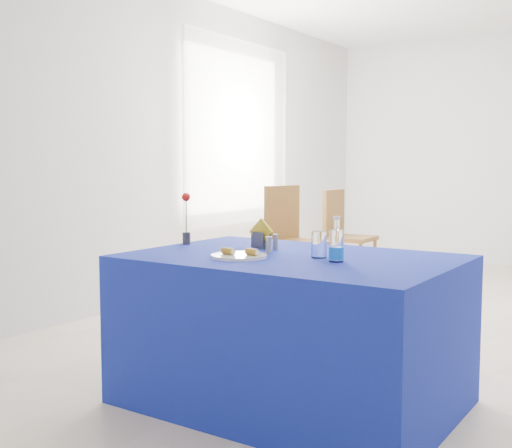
{
  "coord_description": "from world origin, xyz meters",
  "views": [
    {
      "loc": [
        1.42,
        -4.59,
        1.21
      ],
      "look_at": [
        -0.36,
        -1.94,
        0.92
      ],
      "focal_mm": 45.0,
      "sensor_mm": 36.0,
      "label": 1
    }
  ],
  "objects_px": {
    "blue_table": "(292,330)",
    "chair_win_b": "(343,230)",
    "chair_win_a": "(292,233)",
    "water_bottle": "(336,247)",
    "plate": "(239,256)"
  },
  "relations": [
    {
      "from": "plate",
      "to": "water_bottle",
      "type": "bearing_deg",
      "value": 18.23
    },
    {
      "from": "water_bottle",
      "to": "chair_win_a",
      "type": "distance_m",
      "value": 2.84
    },
    {
      "from": "chair_win_b",
      "to": "plate",
      "type": "bearing_deg",
      "value": -163.78
    },
    {
      "from": "blue_table",
      "to": "chair_win_b",
      "type": "xyz_separation_m",
      "value": [
        -1.25,
        3.13,
        0.18
      ]
    },
    {
      "from": "water_bottle",
      "to": "chair_win_a",
      "type": "xyz_separation_m",
      "value": [
        -1.62,
        2.32,
        -0.24
      ]
    },
    {
      "from": "blue_table",
      "to": "chair_win_a",
      "type": "height_order",
      "value": "chair_win_a"
    },
    {
      "from": "chair_win_a",
      "to": "chair_win_b",
      "type": "xyz_separation_m",
      "value": [
        0.09,
        0.87,
        -0.04
      ]
    },
    {
      "from": "water_bottle",
      "to": "chair_win_b",
      "type": "height_order",
      "value": "water_bottle"
    },
    {
      "from": "water_bottle",
      "to": "chair_win_b",
      "type": "bearing_deg",
      "value": 115.55
    },
    {
      "from": "plate",
      "to": "chair_win_b",
      "type": "bearing_deg",
      "value": 107.73
    },
    {
      "from": "blue_table",
      "to": "plate",
      "type": "bearing_deg",
      "value": -131.11
    },
    {
      "from": "blue_table",
      "to": "water_bottle",
      "type": "distance_m",
      "value": 0.53
    },
    {
      "from": "chair_win_b",
      "to": "blue_table",
      "type": "bearing_deg",
      "value": -159.79
    },
    {
      "from": "plate",
      "to": "chair_win_b",
      "type": "height_order",
      "value": "chair_win_b"
    },
    {
      "from": "plate",
      "to": "blue_table",
      "type": "bearing_deg",
      "value": 48.89
    }
  ]
}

